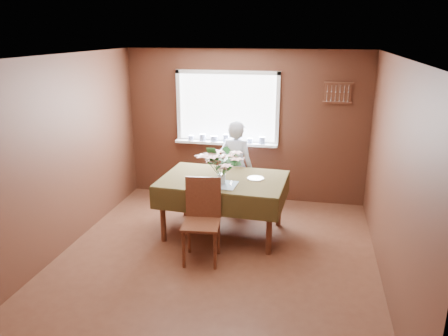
% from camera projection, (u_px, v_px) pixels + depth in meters
% --- Properties ---
extents(floor, '(4.50, 4.50, 0.00)m').
position_uv_depth(floor, '(215.00, 260.00, 5.52)').
color(floor, '#4F291B').
rests_on(floor, ground).
extents(ceiling, '(4.50, 4.50, 0.00)m').
position_uv_depth(ceiling, '(214.00, 56.00, 4.77)').
color(ceiling, white).
rests_on(ceiling, wall_back).
extents(wall_back, '(4.00, 0.00, 4.00)m').
position_uv_depth(wall_back, '(245.00, 126.00, 7.24)').
color(wall_back, brown).
rests_on(wall_back, floor).
extents(wall_front, '(4.00, 0.00, 4.00)m').
position_uv_depth(wall_front, '(141.00, 259.00, 3.04)').
color(wall_front, brown).
rests_on(wall_front, floor).
extents(wall_left, '(0.00, 4.50, 4.50)m').
position_uv_depth(wall_left, '(61.00, 156.00, 5.54)').
color(wall_left, brown).
rests_on(wall_left, floor).
extents(wall_right, '(0.00, 4.50, 4.50)m').
position_uv_depth(wall_right, '(393.00, 177.00, 4.75)').
color(wall_right, brown).
rests_on(wall_right, floor).
extents(window_assembly, '(1.72, 0.20, 1.22)m').
position_uv_depth(window_assembly, '(227.00, 121.00, 7.22)').
color(window_assembly, white).
rests_on(window_assembly, wall_back).
extents(spoon_rack, '(0.44, 0.05, 0.33)m').
position_uv_depth(spoon_rack, '(338.00, 93.00, 6.75)').
color(spoon_rack, '#5C2F1D').
rests_on(spoon_rack, wall_back).
extents(dining_table, '(1.76, 1.25, 0.83)m').
position_uv_depth(dining_table, '(223.00, 185.00, 6.05)').
color(dining_table, '#5C2F1D').
rests_on(dining_table, floor).
extents(chair_far, '(0.40, 0.40, 0.89)m').
position_uv_depth(chair_far, '(238.00, 180.00, 7.00)').
color(chair_far, '#5C2F1D').
rests_on(chair_far, floor).
extents(chair_near, '(0.49, 0.49, 1.04)m').
position_uv_depth(chair_near, '(202.00, 216.00, 5.43)').
color(chair_near, '#5C2F1D').
rests_on(chair_near, floor).
extents(seated_woman, '(0.62, 0.48, 1.49)m').
position_uv_depth(seated_woman, '(236.00, 167.00, 6.76)').
color(seated_woman, white).
rests_on(seated_woman, floor).
extents(flower_bouquet, '(0.54, 0.54, 0.46)m').
position_uv_depth(flower_bouquet, '(221.00, 162.00, 5.71)').
color(flower_bouquet, white).
rests_on(flower_bouquet, dining_table).
extents(side_plate, '(0.27, 0.27, 0.01)m').
position_uv_depth(side_plate, '(256.00, 178.00, 5.99)').
color(side_plate, white).
rests_on(side_plate, dining_table).
extents(table_knife, '(0.05, 0.20, 0.00)m').
position_uv_depth(table_knife, '(231.00, 183.00, 5.80)').
color(table_knife, silver).
rests_on(table_knife, dining_table).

